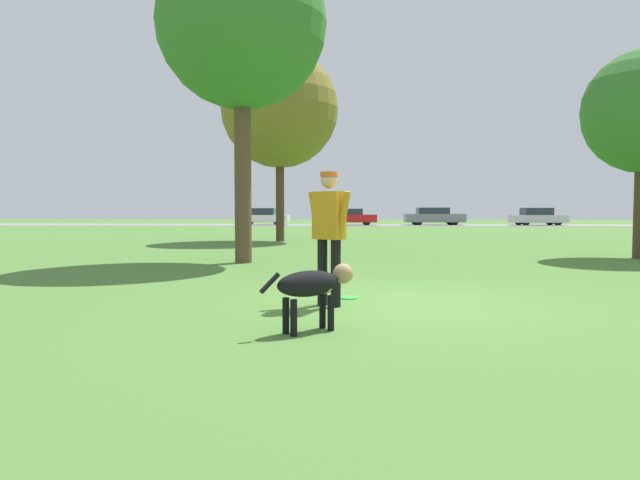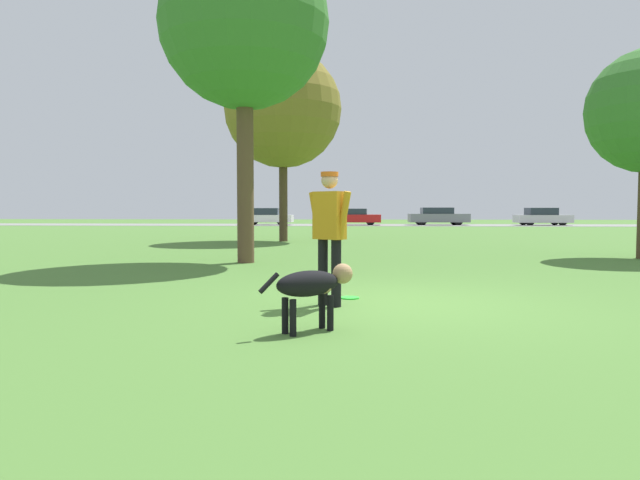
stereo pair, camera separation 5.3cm
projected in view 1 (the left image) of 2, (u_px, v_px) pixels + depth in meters
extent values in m
plane|color=#4C7A33|center=(397.00, 303.00, 7.60)|extent=(120.00, 120.00, 0.00)
cube|color=gray|center=(358.00, 225.00, 44.23)|extent=(120.00, 6.00, 0.01)
cylinder|color=black|center=(336.00, 273.00, 7.30)|extent=(0.18, 0.18, 0.87)
cylinder|color=black|center=(322.00, 272.00, 7.43)|extent=(0.18, 0.18, 0.87)
cube|color=#C68419|center=(329.00, 215.00, 7.32)|extent=(0.45, 0.41, 0.61)
cylinder|color=#C68419|center=(343.00, 216.00, 7.19)|extent=(0.23, 0.20, 0.62)
cylinder|color=#C68419|center=(315.00, 215.00, 7.46)|extent=(0.23, 0.20, 0.62)
sphere|color=tan|center=(329.00, 180.00, 7.30)|extent=(0.30, 0.30, 0.22)
cylinder|color=#D15B19|center=(329.00, 174.00, 7.30)|extent=(0.32, 0.32, 0.06)
ellipsoid|color=black|center=(309.00, 284.00, 5.79)|extent=(0.74, 0.67, 0.27)
ellipsoid|color=tan|center=(325.00, 287.00, 5.91)|extent=(0.23, 0.24, 0.15)
sphere|color=tan|center=(343.00, 274.00, 6.05)|extent=(0.30, 0.30, 0.22)
cylinder|color=black|center=(323.00, 311.00, 6.00)|extent=(0.10, 0.10, 0.37)
cylinder|color=black|center=(331.00, 313.00, 5.88)|extent=(0.10, 0.10, 0.37)
cylinder|color=black|center=(286.00, 316.00, 5.74)|extent=(0.10, 0.10, 0.37)
cylinder|color=black|center=(294.00, 318.00, 5.62)|extent=(0.10, 0.10, 0.37)
cylinder|color=black|center=(270.00, 283.00, 5.52)|extent=(0.21, 0.18, 0.20)
cylinder|color=#33D838|center=(349.00, 298.00, 8.01)|extent=(0.27, 0.27, 0.02)
torus|color=#33D838|center=(349.00, 298.00, 8.01)|extent=(0.27, 0.27, 0.02)
cylinder|color=brown|center=(243.00, 176.00, 13.22)|extent=(0.39, 0.39, 4.05)
sphere|color=#38752D|center=(242.00, 23.00, 13.03)|extent=(3.90, 3.90, 3.90)
cylinder|color=#4C3826|center=(280.00, 197.00, 21.99)|extent=(0.32, 0.32, 3.40)
sphere|color=olive|center=(280.00, 109.00, 21.81)|extent=(4.48, 4.48, 4.48)
cube|color=white|center=(263.00, 218.00, 44.42)|extent=(3.97, 1.70, 0.55)
cube|color=#232D38|center=(262.00, 211.00, 44.40)|extent=(2.07, 1.45, 0.53)
cylinder|color=black|center=(280.00, 221.00, 45.07)|extent=(0.67, 0.21, 0.67)
cylinder|color=black|center=(277.00, 221.00, 43.65)|extent=(0.67, 0.21, 0.67)
cylinder|color=black|center=(250.00, 220.00, 45.21)|extent=(0.67, 0.21, 0.67)
cylinder|color=black|center=(247.00, 221.00, 43.79)|extent=(0.67, 0.21, 0.67)
cube|color=red|center=(351.00, 218.00, 44.13)|extent=(4.12, 1.92, 0.59)
cube|color=#232D38|center=(349.00, 212.00, 44.12)|extent=(2.17, 1.58, 0.46)
cylinder|color=black|center=(367.00, 221.00, 44.76)|extent=(0.66, 0.23, 0.65)
cylinder|color=black|center=(366.00, 221.00, 43.28)|extent=(0.66, 0.23, 0.65)
cylinder|color=black|center=(336.00, 221.00, 45.00)|extent=(0.66, 0.23, 0.65)
cylinder|color=black|center=(335.00, 221.00, 43.53)|extent=(0.66, 0.23, 0.65)
cube|color=slate|center=(434.00, 218.00, 44.20)|extent=(4.63, 1.91, 0.65)
cube|color=#232D38|center=(433.00, 211.00, 44.17)|extent=(2.43, 1.58, 0.48)
cylinder|color=black|center=(450.00, 221.00, 44.93)|extent=(0.67, 0.22, 0.66)
cylinder|color=black|center=(454.00, 221.00, 43.44)|extent=(0.67, 0.22, 0.66)
cylinder|color=black|center=(415.00, 221.00, 44.98)|extent=(0.67, 0.22, 0.66)
cylinder|color=black|center=(418.00, 221.00, 43.48)|extent=(0.67, 0.22, 0.66)
cube|color=#B7B7BC|center=(538.00, 219.00, 43.66)|extent=(4.14, 1.95, 0.59)
cube|color=#232D38|center=(537.00, 211.00, 43.63)|extent=(2.18, 1.61, 0.54)
cylinder|color=black|center=(550.00, 221.00, 44.43)|extent=(0.61, 0.23, 0.60)
cylinder|color=black|center=(558.00, 222.00, 42.91)|extent=(0.61, 0.23, 0.60)
cylinder|color=black|center=(519.00, 221.00, 44.44)|extent=(0.61, 0.23, 0.60)
cylinder|color=black|center=(526.00, 222.00, 42.92)|extent=(0.61, 0.23, 0.60)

